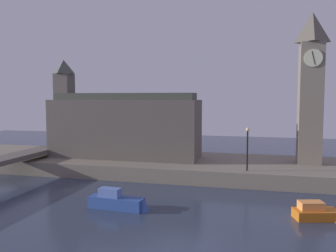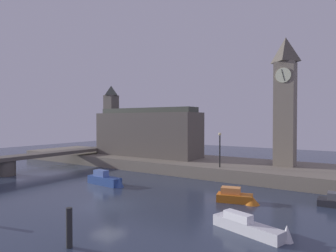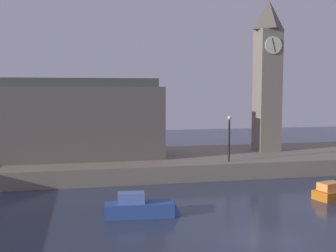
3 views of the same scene
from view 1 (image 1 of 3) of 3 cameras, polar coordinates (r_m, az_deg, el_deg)
The scene contains 7 objects.
ground_plane at distance 21.74m, azimuth 1.49°, elevation -18.75°, with size 120.00×120.00×0.00m, color #2D384C.
far_embankment at distance 40.48m, azimuth 7.81°, elevation -6.63°, with size 70.00×12.00×1.50m, color slate.
clock_tower at distance 40.82m, azimuth 22.00°, elevation 5.91°, with size 2.61×2.65×16.02m.
parliament_hall at distance 42.50m, azimuth -7.63°, elevation 0.11°, with size 17.80×5.12×11.71m.
streetlamp at distance 35.15m, azimuth 12.66°, elevation -2.88°, with size 0.36×0.36×4.20m.
boat_patrol_orange at distance 27.96m, azimuth 23.44°, elevation -12.75°, with size 4.02×2.23×1.25m.
boat_tour_blue at distance 28.24m, azimuth -7.68°, elevation -12.00°, with size 5.01×1.56×1.63m.
Camera 1 is at (4.39, -19.47, 8.63)m, focal length 37.85 mm.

